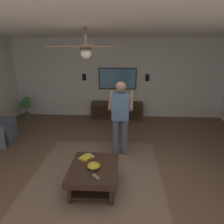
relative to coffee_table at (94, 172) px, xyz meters
The scene contains 18 objects.
ground_plane 0.47m from the coffee_table, 42.47° to the right, with size 8.98×8.98×0.00m, color brown.
wall_back_tv 4.19m from the coffee_table, ahead, with size 0.10×7.22×2.62m, color silver.
ceiling_slab 2.40m from the coffee_table, 42.47° to the right, with size 7.68×7.22×0.10m, color white.
area_rug 0.35m from the coffee_table, ahead, with size 3.16×2.37×0.01m, color #7A604C.
coffee_table is the anchor object (origin of this frame).
media_console 3.74m from the coffee_table, ahead, with size 0.45×1.70×0.55m.
tv 4.11m from the coffee_table, ahead, with size 0.05×1.25×0.70m.
person_standing 1.45m from the coffee_table, 18.40° to the right, with size 0.55×0.55×1.64m.
potted_plant_short 4.56m from the coffee_table, 38.24° to the left, with size 0.27×0.38×0.74m.
bowl 0.16m from the coffee_table, behind, with size 0.21×0.21×0.10m, color gold.
remote_white 0.38m from the coffee_table, 15.96° to the left, with size 0.15×0.04×0.02m, color white.
remote_black 0.20m from the coffee_table, behind, with size 0.15×0.04×0.02m, color black.
remote_grey 0.33m from the coffee_table, 166.33° to the right, with size 0.15×0.04×0.02m, color slate.
book 0.34m from the coffee_table, 34.62° to the left, with size 0.22×0.16×0.04m, color gold.
vase_round 3.77m from the coffee_table, ahead, with size 0.22×0.22×0.22m, color orange.
wall_speaker_left 4.30m from the coffee_table, 17.20° to the right, with size 0.06×0.12×0.22m, color black.
wall_speaker_right 4.21m from the coffee_table, 12.38° to the left, with size 0.06×0.12×0.22m, color black.
ceiling_fan 2.01m from the coffee_table, 29.97° to the left, with size 1.17×1.07×0.46m.
Camera 1 is at (-3.36, -0.24, 2.30)m, focal length 33.96 mm.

